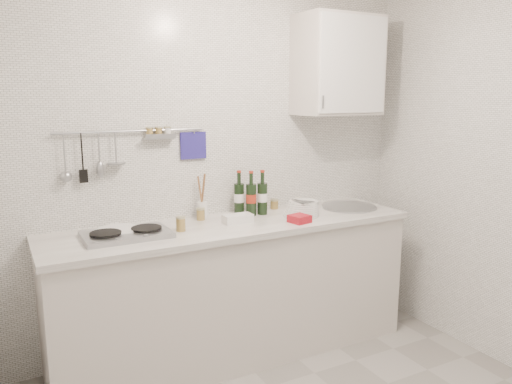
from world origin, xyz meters
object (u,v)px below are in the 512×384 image
(wine_bottles, at_px, (251,193))
(utensil_crock, at_px, (202,208))
(wall_cabinet, at_px, (338,66))
(plate_stack_hob, at_px, (118,231))
(plate_stack_sink, at_px, (302,209))

(wine_bottles, distance_m, utensil_crock, 0.35)
(wall_cabinet, height_order, utensil_crock, wall_cabinet)
(plate_stack_hob, relative_size, plate_stack_sink, 0.99)
(wall_cabinet, relative_size, plate_stack_sink, 2.66)
(plate_stack_hob, height_order, utensil_crock, utensil_crock)
(plate_stack_sink, height_order, wine_bottles, wine_bottles)
(wall_cabinet, distance_m, plate_stack_hob, 1.92)
(wall_cabinet, distance_m, wine_bottles, 1.12)
(wall_cabinet, xyz_separation_m, plate_stack_hob, (-1.63, -0.05, -1.01))
(plate_stack_hob, xyz_separation_m, plate_stack_sink, (1.25, -0.11, 0.03))
(plate_stack_sink, relative_size, wine_bottles, 0.85)
(wall_cabinet, height_order, wine_bottles, wall_cabinet)
(wall_cabinet, xyz_separation_m, wine_bottles, (-0.70, 0.03, -0.87))
(wine_bottles, xyz_separation_m, utensil_crock, (-0.34, 0.07, -0.08))
(utensil_crock, bearing_deg, plate_stack_hob, -166.43)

